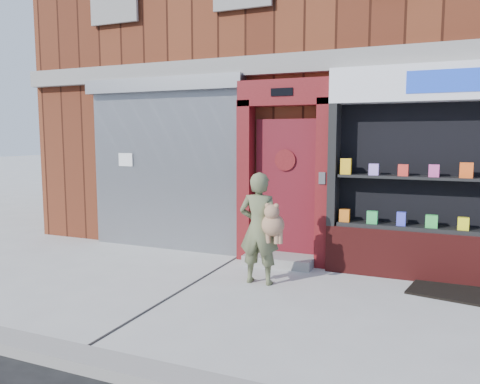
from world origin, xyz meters
The scene contains 7 objects.
ground centered at (0.00, 0.00, 0.00)m, with size 80.00×80.00×0.00m, color #9E9E99.
building centered at (0.00, 5.99, 4.00)m, with size 12.00×8.16×8.00m.
shutter_bay centered at (-3.00, 1.93, 1.72)m, with size 3.10×0.30×3.04m.
red_door_bay centered at (-0.75, 1.86, 1.46)m, with size 1.52×0.58×2.90m.
pharmacy_bay centered at (1.75, 1.81, 1.37)m, with size 3.50×0.41×3.00m.
woman centered at (-0.70, 0.68, 0.78)m, with size 0.66×0.40×1.54m.
doormat centered at (1.80, 1.28, 0.01)m, with size 1.13×0.79×0.03m, color black.
Camera 1 is at (1.50, -5.22, 2.02)m, focal length 35.00 mm.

